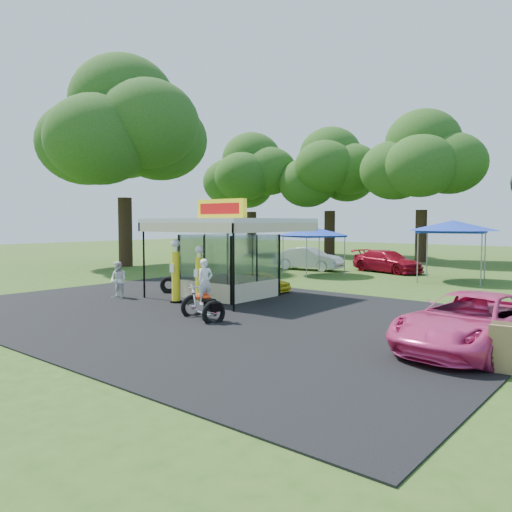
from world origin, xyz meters
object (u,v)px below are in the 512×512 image
at_px(spectator_west, 118,280).
at_px(tent_east, 453,226).
at_px(motorcycle, 204,296).
at_px(bg_car_a, 309,259).
at_px(gas_pump_right, 199,277).
at_px(a_frame_sign, 505,349).
at_px(kiosk_car, 262,281).
at_px(gas_station_kiosk, 229,256).
at_px(tent_west, 313,232).
at_px(gas_pump_left, 176,273).
at_px(bg_car_b, 387,261).
at_px(pink_sedan, 471,322).

distance_m(spectator_west, tent_east, 17.70).
relative_size(motorcycle, bg_car_a, 0.47).
height_order(bg_car_a, tent_east, tent_east).
height_order(gas_pump_right, a_frame_sign, gas_pump_right).
xyz_separation_m(motorcycle, kiosk_car, (-2.77, 6.42, -0.34)).
bearing_deg(bg_car_a, kiosk_car, -165.31).
distance_m(gas_station_kiosk, tent_west, 10.14).
height_order(kiosk_car, tent_east, tent_east).
xyz_separation_m(gas_pump_left, kiosk_car, (0.57, 4.73, -0.75)).
height_order(gas_pump_left, tent_east, tent_east).
bearing_deg(spectator_west, tent_west, 74.99).
bearing_deg(bg_car_a, tent_west, -148.89).
bearing_deg(a_frame_sign, spectator_west, 167.60).
bearing_deg(spectator_west, gas_station_kiosk, 34.12).
xyz_separation_m(a_frame_sign, bg_car_b, (-11.23, 18.43, 0.14)).
bearing_deg(tent_west, a_frame_sign, -45.14).
xyz_separation_m(kiosk_car, tent_east, (5.38, 9.77, 2.52)).
xyz_separation_m(gas_station_kiosk, gas_pump_right, (0.70, -2.45, -0.66)).
bearing_deg(bg_car_b, gas_pump_left, -168.30).
distance_m(motorcycle, bg_car_a, 17.86).
bearing_deg(gas_pump_left, tent_east, 67.65).
relative_size(gas_pump_left, spectator_west, 1.63).
relative_size(gas_station_kiosk, a_frame_sign, 4.87).
height_order(spectator_west, bg_car_b, spectator_west).
relative_size(spectator_west, bg_car_b, 0.32).
xyz_separation_m(spectator_west, tent_west, (1.17, 13.11, 1.84)).
relative_size(kiosk_car, bg_car_a, 0.62).
bearing_deg(spectator_west, kiosk_car, 48.44).
xyz_separation_m(bg_car_a, tent_east, (9.51, -0.29, 2.25)).
bearing_deg(bg_car_a, pink_sedan, -142.70).
height_order(a_frame_sign, bg_car_a, bg_car_a).
distance_m(gas_pump_right, bg_car_b, 16.61).
xyz_separation_m(gas_pump_right, kiosk_car, (-0.70, 4.65, -0.64)).
height_order(a_frame_sign, bg_car_b, bg_car_b).
bearing_deg(a_frame_sign, motorcycle, 171.07).
xyz_separation_m(kiosk_car, bg_car_a, (-4.12, 10.06, 0.27)).
distance_m(a_frame_sign, spectator_west, 15.26).
height_order(gas_station_kiosk, motorcycle, gas_station_kiosk).
xyz_separation_m(bg_car_b, tent_east, (4.75, -2.19, 2.29)).
distance_m(gas_station_kiosk, bg_car_b, 14.22).
bearing_deg(a_frame_sign, tent_east, 103.17).
bearing_deg(gas_station_kiosk, bg_car_b, 87.45).
xyz_separation_m(gas_station_kiosk, motorcycle, (2.77, -4.22, -0.96)).
bearing_deg(pink_sedan, gas_station_kiosk, 173.20).
relative_size(a_frame_sign, bg_car_b, 0.23).
bearing_deg(tent_east, kiosk_car, -118.86).
distance_m(gas_pump_right, bg_car_a, 15.48).
bearing_deg(tent_east, tent_west, -164.43).
height_order(gas_station_kiosk, spectator_west, gas_station_kiosk).
xyz_separation_m(pink_sedan, tent_east, (-5.30, 14.57, 2.27)).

